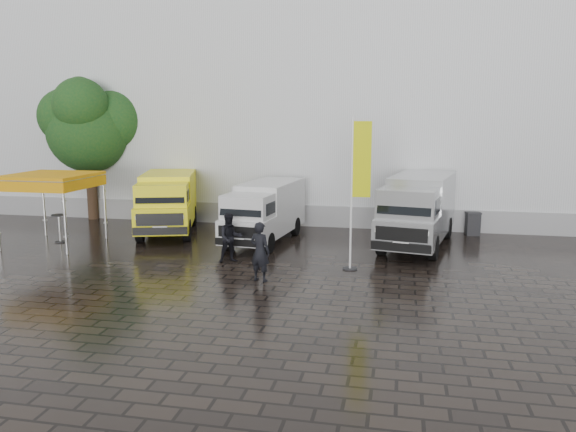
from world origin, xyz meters
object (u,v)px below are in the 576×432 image
(person_tent, at_px, (230,238))
(flagpole, at_px, (357,184))
(van_yellow, at_px, (168,204))
(person_front, at_px, (260,252))
(van_silver, at_px, (418,212))
(canopy_tent, at_px, (50,179))
(wheelie_bin, at_px, (473,224))
(cocktail_table, at_px, (60,228))
(van_white, at_px, (264,213))

(person_tent, bearing_deg, flagpole, -30.83)
(van_yellow, height_order, person_front, van_yellow)
(van_silver, bearing_deg, van_yellow, -171.29)
(canopy_tent, height_order, wheelie_bin, canopy_tent)
(person_front, height_order, person_tent, person_front)
(cocktail_table, relative_size, wheelie_bin, 1.15)
(van_silver, distance_m, cocktail_table, 14.76)
(van_silver, bearing_deg, wheelie_bin, 58.42)
(canopy_tent, relative_size, person_front, 1.63)
(van_silver, distance_m, person_tent, 7.75)
(van_white, height_order, canopy_tent, canopy_tent)
(van_yellow, distance_m, van_silver, 10.94)
(flagpole, relative_size, cocktail_table, 4.46)
(van_yellow, distance_m, person_front, 8.83)
(van_white, xyz_separation_m, wheelie_bin, (8.70, 3.15, -0.70))
(canopy_tent, bearing_deg, van_yellow, 41.47)
(wheelie_bin, height_order, person_tent, person_tent)
(van_yellow, xyz_separation_m, flagpole, (8.80, -4.56, 1.62))
(van_silver, height_order, person_tent, van_silver)
(canopy_tent, xyz_separation_m, wheelie_bin, (16.99, 5.42, -2.20))
(van_white, relative_size, person_tent, 3.15)
(canopy_tent, bearing_deg, person_tent, -9.07)
(van_silver, relative_size, person_front, 3.39)
(van_yellow, bearing_deg, cocktail_table, -159.80)
(van_white, distance_m, wheelie_bin, 9.28)
(canopy_tent, xyz_separation_m, cocktail_table, (-0.02, 0.42, -2.12))
(van_white, distance_m, person_front, 5.76)
(canopy_tent, distance_m, flagpole, 12.47)
(van_white, relative_size, van_silver, 0.86)
(canopy_tent, distance_m, person_tent, 8.21)
(canopy_tent, xyz_separation_m, person_tent, (7.91, -1.26, -1.82))
(van_silver, xyz_separation_m, canopy_tent, (-14.53, -2.74, 1.30))
(flagpole, xyz_separation_m, person_front, (-2.86, -1.96, -1.98))
(van_white, height_order, flagpole, flagpole)
(van_silver, height_order, canopy_tent, canopy_tent)
(van_silver, distance_m, wheelie_bin, 3.75)
(van_white, relative_size, person_front, 2.93)
(van_yellow, relative_size, wheelie_bin, 5.60)
(person_tent, bearing_deg, van_white, 54.47)
(wheelie_bin, bearing_deg, van_silver, -138.14)
(van_yellow, bearing_deg, person_front, -64.84)
(wheelie_bin, distance_m, person_front, 11.52)
(canopy_tent, xyz_separation_m, person_front, (9.53, -3.34, -1.75))
(person_front, distance_m, person_tent, 2.64)
(van_white, bearing_deg, flagpole, -35.41)
(van_white, distance_m, cocktail_table, 8.54)
(van_white, xyz_separation_m, cocktail_table, (-8.32, -1.85, -0.63))
(flagpole, distance_m, person_front, 3.99)
(person_front, bearing_deg, van_silver, -111.39)
(van_white, bearing_deg, cocktail_table, -161.17)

